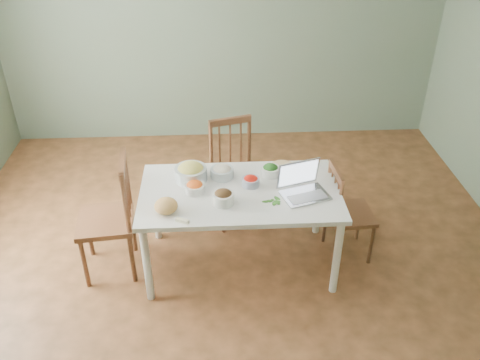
{
  "coord_description": "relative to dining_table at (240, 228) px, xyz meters",
  "views": [
    {
      "loc": [
        -0.1,
        -3.18,
        2.94
      ],
      "look_at": [
        0.08,
        0.11,
        0.83
      ],
      "focal_mm": 37.95,
      "sensor_mm": 36.0,
      "label": 1
    }
  ],
  "objects": [
    {
      "name": "floor",
      "position": [
        -0.08,
        -0.11,
        -0.37
      ],
      "size": [
        5.0,
        5.0,
        0.0
      ],
      "primitive_type": "cube",
      "color": "#422813",
      "rests_on": "ground"
    },
    {
      "name": "wall_back",
      "position": [
        -0.08,
        2.39,
        0.98
      ],
      "size": [
        5.0,
        0.0,
        2.7
      ],
      "primitive_type": "cube",
      "color": "#5B6C54",
      "rests_on": "ground"
    },
    {
      "name": "dining_table",
      "position": [
        0.0,
        0.0,
        0.0
      ],
      "size": [
        1.57,
        0.88,
        0.73
      ],
      "primitive_type": null,
      "color": "white",
      "rests_on": "floor"
    },
    {
      "name": "chair_far",
      "position": [
        0.01,
        0.64,
        0.12
      ],
      "size": [
        0.52,
        0.51,
        0.97
      ],
      "primitive_type": null,
      "rotation": [
        0.0,
        0.0,
        0.27
      ],
      "color": "#422010",
      "rests_on": "floor"
    },
    {
      "name": "chair_left",
      "position": [
        -1.08,
        -0.01,
        0.15
      ],
      "size": [
        0.48,
        0.5,
        1.03
      ],
      "primitive_type": null,
      "rotation": [
        0.0,
        0.0,
        -1.46
      ],
      "color": "#422010",
      "rests_on": "floor"
    },
    {
      "name": "chair_right",
      "position": [
        0.93,
        0.09,
        0.06
      ],
      "size": [
        0.39,
        0.41,
        0.86
      ],
      "primitive_type": null,
      "rotation": [
        0.0,
        0.0,
        1.64
      ],
      "color": "#422010",
      "rests_on": "floor"
    },
    {
      "name": "bread_boule",
      "position": [
        -0.56,
        -0.25,
        0.42
      ],
      "size": [
        0.19,
        0.19,
        0.11
      ],
      "primitive_type": "ellipsoid",
      "rotation": [
        0.0,
        0.0,
        0.08
      ],
      "color": "tan",
      "rests_on": "dining_table"
    },
    {
      "name": "butter_stick",
      "position": [
        -0.43,
        -0.38,
        0.38
      ],
      "size": [
        0.1,
        0.07,
        0.03
      ],
      "primitive_type": "cube",
      "rotation": [
        0.0,
        0.0,
        -0.42
      ],
      "color": "#F3EBBF",
      "rests_on": "dining_table"
    },
    {
      "name": "bowl_squash",
      "position": [
        -0.39,
        0.18,
        0.44
      ],
      "size": [
        0.27,
        0.27,
        0.15
      ],
      "primitive_type": null,
      "rotation": [
        0.0,
        0.0,
        0.06
      ],
      "color": "#EACF67",
      "rests_on": "dining_table"
    },
    {
      "name": "bowl_carrot",
      "position": [
        -0.35,
        0.0,
        0.41
      ],
      "size": [
        0.18,
        0.18,
        0.09
      ],
      "primitive_type": null,
      "rotation": [
        0.0,
        0.0,
        -0.14
      ],
      "color": "#E25A25",
      "rests_on": "dining_table"
    },
    {
      "name": "bowl_onion",
      "position": [
        -0.13,
        0.21,
        0.42
      ],
      "size": [
        0.23,
        0.23,
        0.1
      ],
      "primitive_type": null,
      "rotation": [
        0.0,
        0.0,
        -0.28
      ],
      "color": "beige",
      "rests_on": "dining_table"
    },
    {
      "name": "bowl_mushroom",
      "position": [
        -0.13,
        -0.16,
        0.42
      ],
      "size": [
        0.22,
        0.22,
        0.11
      ],
      "primitive_type": null,
      "rotation": [
        0.0,
        0.0,
        0.42
      ],
      "color": "#432717",
      "rests_on": "dining_table"
    },
    {
      "name": "bowl_redpep",
      "position": [
        0.09,
        0.07,
        0.41
      ],
      "size": [
        0.15,
        0.15,
        0.08
      ],
      "primitive_type": null,
      "rotation": [
        0.0,
        0.0,
        0.09
      ],
      "color": "red",
      "rests_on": "dining_table"
    },
    {
      "name": "bowl_broccoli",
      "position": [
        0.26,
        0.22,
        0.42
      ],
      "size": [
        0.19,
        0.19,
        0.1
      ],
      "primitive_type": null,
      "rotation": [
        0.0,
        0.0,
        0.33
      ],
      "color": "#175119",
      "rests_on": "dining_table"
    },
    {
      "name": "flatbread",
      "position": [
        0.38,
        0.33,
        0.38
      ],
      "size": [
        0.24,
        0.24,
        0.02
      ],
      "primitive_type": "cylinder",
      "rotation": [
        0.0,
        0.0,
        -0.26
      ],
      "color": "beige",
      "rests_on": "dining_table"
    },
    {
      "name": "basil_bunch",
      "position": [
        0.23,
        -0.16,
        0.38
      ],
      "size": [
        0.17,
        0.17,
        0.02
      ],
      "primitive_type": null,
      "color": "#1B510C",
      "rests_on": "dining_table"
    },
    {
      "name": "laptop",
      "position": [
        0.5,
        -0.1,
        0.49
      ],
      "size": [
        0.42,
        0.37,
        0.24
      ],
      "primitive_type": null,
      "rotation": [
        0.0,
        0.0,
        0.31
      ],
      "color": "#B9B9BF",
      "rests_on": "dining_table"
    }
  ]
}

